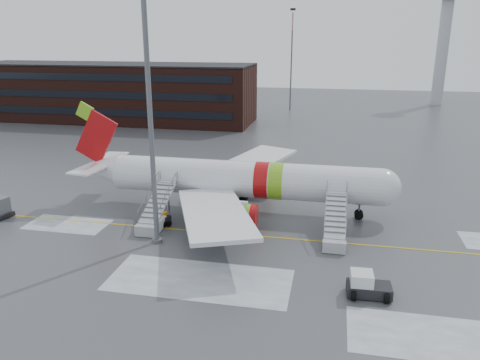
% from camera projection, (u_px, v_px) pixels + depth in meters
% --- Properties ---
extents(ground, '(260.00, 260.00, 0.00)m').
position_uv_depth(ground, '(291.00, 234.00, 44.07)').
color(ground, '#494C4F').
rests_on(ground, ground).
extents(airliner, '(35.03, 32.97, 11.18)m').
position_uv_depth(airliner, '(235.00, 179.00, 49.40)').
color(airliner, white).
rests_on(airliner, ground).
extents(airstair_fwd, '(2.05, 7.70, 3.48)m').
position_uv_depth(airstair_fwd, '(335.00, 232.00, 41.94)').
color(airstair_fwd, '#ADB0B4').
rests_on(airstair_fwd, ground).
extents(airstair_aft, '(2.05, 7.70, 3.48)m').
position_uv_depth(airstair_aft, '(154.00, 218.00, 45.26)').
color(airstair_aft, '#A5A7AC').
rests_on(airstair_aft, ground).
extents(pushback_tug, '(3.21, 2.46, 1.79)m').
position_uv_depth(pushback_tug, '(366.00, 286.00, 33.51)').
color(pushback_tug, black).
rests_on(pushback_tug, ground).
extents(baggage_tractor, '(2.52, 1.75, 1.24)m').
position_uv_depth(baggage_tractor, '(161.00, 219.00, 46.34)').
color(baggage_tractor, black).
rests_on(baggage_tractor, ground).
extents(light_mast_near, '(1.20, 1.20, 28.18)m').
position_uv_depth(light_mast_near, '(148.00, 80.00, 38.20)').
color(light_mast_near, '#595B60').
rests_on(light_mast_near, ground).
extents(terminal_building, '(62.00, 16.11, 12.30)m').
position_uv_depth(terminal_building, '(111.00, 92.00, 102.36)').
color(terminal_building, '#3F1E16').
rests_on(terminal_building, ground).
extents(control_tower, '(6.40, 6.40, 30.00)m').
position_uv_depth(control_tower, '(444.00, 33.00, 121.68)').
color(control_tower, '#B2B5BA').
rests_on(control_tower, ground).
extents(light_mast_far_n, '(1.20, 1.20, 24.25)m').
position_uv_depth(light_mast_far_n, '(292.00, 53.00, 114.53)').
color(light_mast_far_n, '#595B60').
rests_on(light_mast_far_n, ground).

